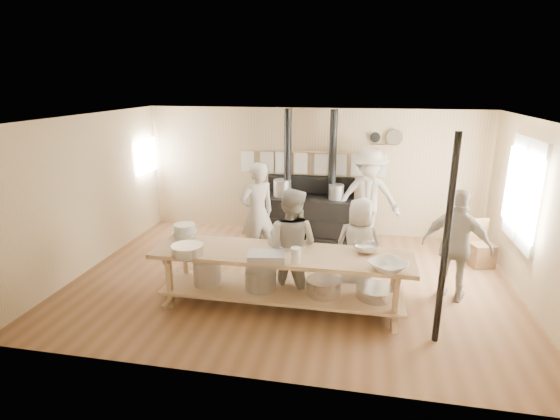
{
  "coord_description": "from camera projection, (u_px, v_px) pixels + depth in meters",
  "views": [
    {
      "loc": [
        1.05,
        -6.41,
        3.13
      ],
      "look_at": [
        -0.23,
        0.2,
        1.12
      ],
      "focal_mm": 28.0,
      "sensor_mm": 36.0,
      "label": 1
    }
  ],
  "objects": [
    {
      "name": "bowl_white_a",
      "position": [
        185.0,
        234.0,
        6.61
      ],
      "size": [
        0.39,
        0.39,
        0.09
      ],
      "primitive_type": "imported",
      "rotation": [
        0.0,
        0.0,
        0.09
      ],
      "color": "white",
      "rests_on": "prep_table"
    },
    {
      "name": "bowl_white_b",
      "position": [
        388.0,
        266.0,
        5.45
      ],
      "size": [
        0.64,
        0.64,
        0.11
      ],
      "primitive_type": "imported",
      "rotation": [
        0.0,
        0.0,
        2.32
      ],
      "color": "white",
      "rests_on": "prep_table"
    },
    {
      "name": "deep_bowl_enamel",
      "position": [
        185.0,
        230.0,
        6.59
      ],
      "size": [
        0.37,
        0.37,
        0.2
      ],
      "primitive_type": "cylinder",
      "rotation": [
        0.0,
        0.0,
        -0.17
      ],
      "color": "white",
      "rests_on": "prep_table"
    },
    {
      "name": "bowl_steel_b",
      "position": [
        366.0,
        248.0,
        6.02
      ],
      "size": [
        0.5,
        0.5,
        0.11
      ],
      "primitive_type": "imported",
      "rotation": [
        0.0,
        0.0,
        3.84
      ],
      "color": "silver",
      "rests_on": "prep_table"
    },
    {
      "name": "mixing_bowl_large",
      "position": [
        187.0,
        250.0,
        5.93
      ],
      "size": [
        0.49,
        0.49,
        0.14
      ],
      "primitive_type": "cylinder",
      "rotation": [
        0.0,
        0.0,
        0.14
      ],
      "color": "silver",
      "rests_on": "prep_table"
    },
    {
      "name": "cook_center",
      "position": [
        359.0,
        247.0,
        6.5
      ],
      "size": [
        0.82,
        0.62,
        1.5
      ],
      "primitive_type": "imported",
      "rotation": [
        0.0,
        0.0,
        2.93
      ],
      "color": "#A39C90",
      "rests_on": "ground"
    },
    {
      "name": "back_wall_shelf",
      "position": [
        386.0,
        140.0,
        8.57
      ],
      "size": [
        0.63,
        0.14,
        0.32
      ],
      "color": "tan",
      "rests_on": "ground"
    },
    {
      "name": "pitcher",
      "position": [
        296.0,
        255.0,
        5.64
      ],
      "size": [
        0.14,
        0.14,
        0.21
      ],
      "primitive_type": "cylinder",
      "rotation": [
        0.0,
        0.0,
        -0.05
      ],
      "color": "white",
      "rests_on": "prep_table"
    },
    {
      "name": "roasting_pan",
      "position": [
        266.0,
        257.0,
        5.73
      ],
      "size": [
        0.53,
        0.4,
        0.11
      ],
      "primitive_type": "cube",
      "rotation": [
        0.0,
        0.0,
        0.17
      ],
      "color": "#B2B2B7",
      "rests_on": "prep_table"
    },
    {
      "name": "cook_right",
      "position": [
        457.0,
        246.0,
        6.28
      ],
      "size": [
        1.06,
        0.73,
        1.68
      ],
      "primitive_type": "imported",
      "rotation": [
        0.0,
        0.0,
        2.78
      ],
      "color": "#A39C90",
      "rests_on": "ground"
    },
    {
      "name": "stove",
      "position": [
        308.0,
        213.0,
        8.97
      ],
      "size": [
        1.9,
        0.75,
        2.6
      ],
      "color": "black",
      "rests_on": "ground"
    },
    {
      "name": "cook_by_window",
      "position": [
        368.0,
        197.0,
        8.47
      ],
      "size": [
        1.24,
        0.72,
        1.9
      ],
      "primitive_type": "imported",
      "rotation": [
        0.0,
        0.0,
        0.01
      ],
      "color": "#A39C90",
      "rests_on": "ground"
    },
    {
      "name": "window_right",
      "position": [
        524.0,
        192.0,
        6.62
      ],
      "size": [
        0.09,
        1.5,
        1.65
      ],
      "color": "beige",
      "rests_on": "ground"
    },
    {
      "name": "prep_table",
      "position": [
        281.0,
        274.0,
        6.13
      ],
      "size": [
        3.6,
        0.9,
        0.85
      ],
      "color": "tan",
      "rests_on": "ground"
    },
    {
      "name": "chair",
      "position": [
        480.0,
        252.0,
        7.63
      ],
      "size": [
        0.48,
        0.48,
        0.81
      ],
      "rotation": [
        0.0,
        0.0,
        0.34
      ],
      "color": "brown",
      "rests_on": "ground"
    },
    {
      "name": "bowl_steel_a",
      "position": [
        260.0,
        257.0,
        5.75
      ],
      "size": [
        0.37,
        0.37,
        0.08
      ],
      "primitive_type": "imported",
      "rotation": [
        0.0,
        0.0,
        0.63
      ],
      "color": "silver",
      "rests_on": "prep_table"
    },
    {
      "name": "support_post",
      "position": [
        446.0,
        243.0,
        5.11
      ],
      "size": [
        0.08,
        0.08,
        2.6
      ],
      "primitive_type": "cylinder",
      "color": "black",
      "rests_on": "ground"
    },
    {
      "name": "ground",
      "position": [
        292.0,
        280.0,
        7.12
      ],
      "size": [
        7.0,
        7.0,
        0.0
      ],
      "primitive_type": "plane",
      "color": "brown",
      "rests_on": "ground"
    },
    {
      "name": "bucket_galv",
      "position": [
        279.0,
        238.0,
        6.26
      ],
      "size": [
        0.24,
        0.24,
        0.22
      ],
      "primitive_type": "cylinder",
      "rotation": [
        0.0,
        0.0,
        0.04
      ],
      "color": "gray",
      "rests_on": "prep_table"
    },
    {
      "name": "left_opening",
      "position": [
        146.0,
        156.0,
        9.17
      ],
      "size": [
        0.0,
        0.9,
        0.9
      ],
      "color": "white",
      "rests_on": "ground"
    },
    {
      "name": "room_shell",
      "position": [
        292.0,
        183.0,
        6.66
      ],
      "size": [
        7.0,
        7.0,
        7.0
      ],
      "color": "tan",
      "rests_on": "ground"
    },
    {
      "name": "cook_far_left",
      "position": [
        257.0,
        213.0,
        7.62
      ],
      "size": [
        0.77,
        0.76,
        1.8
      ],
      "primitive_type": "imported",
      "rotation": [
        0.0,
        0.0,
        3.89
      ],
      "color": "#A39C90",
      "rests_on": "ground"
    },
    {
      "name": "towel_rail",
      "position": [
        311.0,
        161.0,
        8.93
      ],
      "size": [
        3.0,
        0.04,
        0.47
      ],
      "color": "tan",
      "rests_on": "ground"
    },
    {
      "name": "cook_left",
      "position": [
        291.0,
        245.0,
        6.32
      ],
      "size": [
        0.96,
        0.83,
        1.69
      ],
      "primitive_type": "imported",
      "rotation": [
        0.0,
        0.0,
        2.88
      ],
      "color": "#A39C90",
      "rests_on": "ground"
    }
  ]
}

